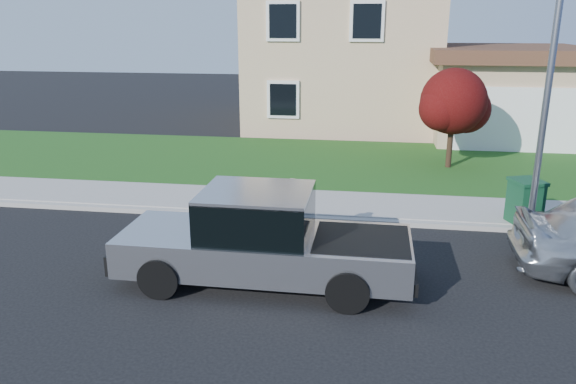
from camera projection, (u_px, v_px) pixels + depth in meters
The scene contains 10 objects.
ground at pixel (295, 272), 10.79m from camera, with size 80.00×80.00×0.00m, color black.
curb at pixel (353, 221), 13.37m from camera, with size 40.00×0.20×0.12m, color gray.
sidewalk at pixel (355, 206), 14.41m from camera, with size 40.00×2.00×0.15m, color gray.
lawn at pixel (360, 164), 18.67m from camera, with size 40.00×7.00×0.10m, color #144617.
house at pixel (374, 54), 25.16m from camera, with size 14.00×11.30×6.85m.
pickup_truck at pixel (263, 241), 10.15m from camera, with size 5.40×2.09×1.77m.
woman at pixel (292, 220), 11.34m from camera, with size 0.63×0.53×1.62m.
ornamental_tree at pixel (454, 105), 17.53m from camera, with size 2.29×2.07×3.15m.
trash_bin at pixel (525, 201), 12.83m from camera, with size 0.84×0.90×1.04m.
street_lamp at pixel (549, 93), 10.99m from camera, with size 0.40×0.75×5.76m.
Camera 1 is at (1.31, -9.77, 4.65)m, focal length 35.00 mm.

